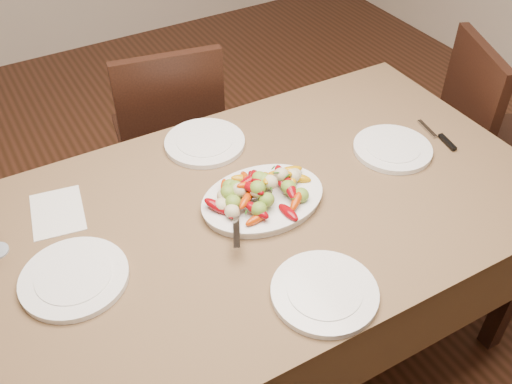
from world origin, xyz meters
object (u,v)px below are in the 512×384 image
Objects in this scene: chair_far at (167,134)px; plate_far at (205,143)px; serving_platter at (263,201)px; chair_right at (499,146)px; plate_left at (74,278)px; plate_near at (324,293)px; dining_table at (256,287)px; plate_right at (392,149)px.

chair_far reaches higher than plate_far.
chair_right is at bearing 3.21° from serving_platter.
chair_right is 1.31m from plate_far.
plate_near is (0.55, -0.37, 0.00)m from plate_left.
chair_far is 1.29m from plate_near.
serving_platter is 0.39m from plate_near.
plate_right is at bearing 1.09° from dining_table.
chair_far is at bearing 119.58° from plate_right.
plate_right is (0.52, 0.01, -0.00)m from serving_platter.
chair_far and chair_right have the same top height.
plate_right is 0.96× the size of plate_far.
plate_right is at bearing 34.82° from plate_near.
plate_right is 0.68m from plate_near.
dining_table is 0.53m from plate_far.
plate_near reaches higher than dining_table.
chair_far is at bearing 79.15° from chair_right.
chair_right is at bearing 3.35° from dining_table.
plate_right is 0.95× the size of plate_near.
chair_far reaches higher than plate_right.
plate_near is at bearing -145.18° from plate_right.
dining_table is at bearing -178.91° from plate_right.
plate_far is (0.01, 0.36, 0.39)m from dining_table.
plate_far reaches higher than dining_table.
plate_left is (-0.56, -0.00, 0.39)m from dining_table.
plate_right is (1.11, 0.02, 0.00)m from plate_left.
dining_table is at bearing -170.00° from serving_platter.
chair_right is 3.39× the size of plate_near.
chair_right is at bearing 5.09° from plate_right.
serving_platter is 1.36× the size of plate_far.
plate_right is (-0.71, -0.06, 0.29)m from chair_right.
plate_left is (-0.62, -0.88, 0.29)m from chair_far.
dining_table is 1.94× the size of chair_right.
serving_platter is at bearing 98.88° from chair_far.
plate_right and plate_near have the same top height.
chair_right is 0.77m from plate_right.
plate_left and plate_right have the same top height.
plate_left is at bearing -179.22° from plate_right.
plate_left is at bearing -179.08° from serving_platter.
serving_platter is at bearing 83.85° from plate_near.
plate_far is (-0.02, 0.36, -0.00)m from serving_platter.
chair_right is at bearing -13.15° from plate_far.
chair_right is 1.84m from plate_left.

